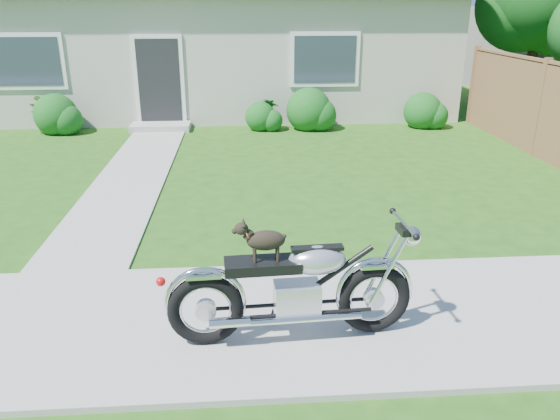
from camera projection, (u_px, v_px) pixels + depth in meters
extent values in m
plane|color=#235114|center=(202.00, 322.00, 5.22)|extent=(80.00, 80.00, 0.00)
cube|color=#9E9B93|center=(202.00, 320.00, 5.22)|extent=(24.00, 2.20, 0.04)
cube|color=#9E9B93|center=(135.00, 173.00, 9.78)|extent=(1.20, 8.00, 0.03)
cube|color=beige|center=(224.00, 54.00, 15.89)|extent=(12.00, 6.00, 3.00)
cube|color=black|center=(159.00, 84.00, 13.12)|extent=(1.00, 0.06, 2.10)
cube|color=#9E9B93|center=(161.00, 127.00, 13.13)|extent=(1.40, 0.70, 0.16)
cube|color=#2D3847|center=(28.00, 61.00, 12.72)|extent=(1.70, 0.05, 1.30)
cube|color=#2D3847|center=(325.00, 59.00, 13.20)|extent=(1.70, 0.05, 1.30)
cube|color=#8F5B40|center=(540.00, 110.00, 10.70)|extent=(0.08, 6.50, 1.80)
cube|color=#8F5B40|center=(473.00, 85.00, 13.72)|extent=(0.12, 0.12, 1.90)
cube|color=#8F5B40|center=(540.00, 108.00, 10.68)|extent=(0.12, 0.12, 1.90)
cube|color=#8F5B40|center=(548.00, 62.00, 10.38)|extent=(0.08, 6.50, 0.08)
cylinder|color=#3D2B1C|center=(531.00, 65.00, 15.09)|extent=(0.28, 0.28, 2.57)
sphere|color=#165419|center=(560.00, 11.00, 14.34)|extent=(2.26, 2.26, 2.26)
sphere|color=#165419|center=(309.00, 110.00, 13.13)|extent=(1.08, 1.08, 1.08)
sphere|color=#165419|center=(56.00, 115.00, 12.74)|extent=(1.00, 1.00, 1.00)
sphere|color=#165419|center=(423.00, 111.00, 13.35)|extent=(0.92, 0.92, 0.92)
sphere|color=#165419|center=(261.00, 117.00, 13.10)|extent=(0.74, 0.74, 0.74)
imported|color=#2B5F19|center=(44.00, 115.00, 12.77)|extent=(0.84, 0.76, 0.82)
imported|color=#1A5F1B|center=(270.00, 114.00, 13.15)|extent=(0.58, 0.58, 0.75)
torus|color=black|center=(374.00, 299.00, 4.90)|extent=(0.68, 0.15, 0.67)
torus|color=black|center=(206.00, 310.00, 4.72)|extent=(0.68, 0.15, 0.67)
cube|color=silver|center=(297.00, 299.00, 4.80)|extent=(0.41, 0.26, 0.30)
ellipsoid|color=silver|center=(317.00, 260.00, 4.69)|extent=(0.53, 0.32, 0.26)
cube|color=black|center=(263.00, 265.00, 4.64)|extent=(0.66, 0.30, 0.09)
cube|color=silver|center=(376.00, 265.00, 4.78)|extent=(0.31, 0.16, 0.03)
cube|color=silver|center=(204.00, 275.00, 4.60)|extent=(0.31, 0.16, 0.03)
cylinder|color=silver|center=(404.00, 223.00, 4.67)|extent=(0.06, 0.60, 0.03)
sphere|color=silver|center=(412.00, 236.00, 4.72)|extent=(0.18, 0.18, 0.17)
cylinder|color=silver|center=(299.00, 320.00, 4.72)|extent=(1.10, 0.12, 0.06)
ellipsoid|color=black|center=(266.00, 240.00, 4.56)|extent=(0.34, 0.17, 0.17)
sphere|color=black|center=(241.00, 229.00, 4.49)|extent=(0.11, 0.11, 0.11)
cylinder|color=black|center=(254.00, 252.00, 4.63)|extent=(0.03, 0.03, 0.14)
cylinder|color=black|center=(255.00, 255.00, 4.55)|extent=(0.03, 0.03, 0.14)
cylinder|color=black|center=(277.00, 250.00, 4.65)|extent=(0.03, 0.03, 0.14)
cylinder|color=black|center=(278.00, 254.00, 4.58)|extent=(0.03, 0.03, 0.14)
torus|color=#B85231|center=(247.00, 234.00, 4.52)|extent=(0.06, 0.09, 0.09)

